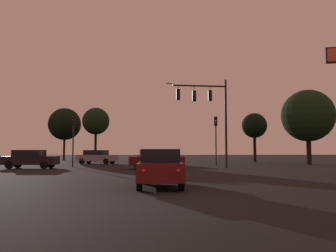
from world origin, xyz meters
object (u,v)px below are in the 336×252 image
(car_crossing_right, at_px, (156,159))
(car_far_lane, at_px, (97,157))
(car_crossing_left, at_px, (30,159))
(traffic_light_corner_left, at_px, (73,130))
(tree_behind_sign, at_px, (65,124))
(car_nearside_lane, at_px, (160,167))
(tree_left_far, at_px, (254,126))
(tree_center_horizon, at_px, (308,116))
(traffic_light_corner_right, at_px, (216,131))
(traffic_signal_mast_arm, at_px, (208,106))
(car_parked_lot, at_px, (160,157))
(tree_right_cluster, at_px, (96,121))

(car_crossing_right, bearing_deg, car_far_lane, 120.38)
(car_crossing_left, relative_size, car_crossing_right, 0.98)
(traffic_light_corner_left, bearing_deg, tree_behind_sign, 105.18)
(tree_behind_sign, bearing_deg, car_nearside_lane, -71.40)
(tree_left_far, xyz_separation_m, tree_center_horizon, (3.09, -8.11, 0.49))
(tree_left_far, bearing_deg, car_crossing_left, -149.38)
(car_nearside_lane, relative_size, tree_center_horizon, 0.55)
(traffic_light_corner_right, distance_m, car_crossing_left, 16.93)
(car_crossing_left, distance_m, tree_behind_sign, 23.45)
(traffic_signal_mast_arm, xyz_separation_m, car_parked_lot, (-3.80, 5.96, -4.38))
(car_far_lane, relative_size, tree_left_far, 0.74)
(tree_center_horizon, distance_m, tree_right_cluster, 25.98)
(car_crossing_right, height_order, tree_left_far, tree_left_far)
(car_nearside_lane, xyz_separation_m, tree_right_cluster, (-7.04, 31.01, 4.54))
(car_nearside_lane, height_order, car_far_lane, same)
(car_nearside_lane, xyz_separation_m, car_parked_lot, (0.92, 19.84, -0.00))
(car_nearside_lane, xyz_separation_m, car_crossing_right, (0.29, 13.26, 0.00))
(traffic_light_corner_right, height_order, tree_center_horizon, tree_center_horizon)
(car_nearside_lane, bearing_deg, car_parked_lot, 87.36)
(traffic_light_corner_right, distance_m, car_nearside_lane, 19.64)
(traffic_signal_mast_arm, distance_m, tree_left_far, 17.22)
(traffic_signal_mast_arm, height_order, traffic_light_corner_right, traffic_signal_mast_arm)
(car_nearside_lane, distance_m, car_far_lane, 24.38)
(traffic_signal_mast_arm, relative_size, car_far_lane, 1.59)
(traffic_light_corner_right, distance_m, tree_behind_sign, 26.95)
(tree_center_horizon, bearing_deg, traffic_signal_mast_arm, -151.13)
(car_nearside_lane, relative_size, tree_left_far, 0.68)
(tree_right_cluster, bearing_deg, traffic_light_corner_right, -43.28)
(traffic_light_corner_right, xyz_separation_m, tree_behind_sign, (-18.94, 19.06, 2.08))
(traffic_light_corner_right, bearing_deg, traffic_signal_mast_arm, -109.55)
(car_crossing_left, bearing_deg, car_nearside_lane, -55.74)
(traffic_light_corner_left, relative_size, tree_center_horizon, 0.59)
(traffic_signal_mast_arm, distance_m, traffic_light_corner_left, 12.22)
(traffic_light_corner_right, distance_m, tree_right_cluster, 18.47)
(car_far_lane, height_order, tree_center_horizon, tree_center_horizon)
(traffic_light_corner_left, distance_m, car_crossing_right, 8.47)
(car_crossing_left, xyz_separation_m, tree_center_horizon, (26.69, 5.86, 4.37))
(traffic_light_corner_right, distance_m, tree_left_far, 12.60)
(car_parked_lot, height_order, tree_center_horizon, tree_center_horizon)
(car_crossing_right, bearing_deg, tree_right_cluster, 112.45)
(traffic_light_corner_right, bearing_deg, car_crossing_right, -139.49)
(traffic_light_corner_left, distance_m, car_nearside_lane, 18.35)
(car_crossing_left, distance_m, car_far_lane, 9.94)
(car_parked_lot, xyz_separation_m, tree_center_horizon, (15.80, 0.66, 4.37))
(car_parked_lot, distance_m, tree_left_far, 15.92)
(car_nearside_lane, bearing_deg, traffic_light_corner_right, 71.04)
(tree_behind_sign, bearing_deg, tree_right_cluster, -49.26)
(traffic_light_corner_left, xyz_separation_m, car_nearside_lane, (7.00, -16.78, -2.49))
(car_crossing_left, relative_size, tree_center_horizon, 0.56)
(tree_behind_sign, xyz_separation_m, tree_center_horizon, (29.33, -16.97, -0.28))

